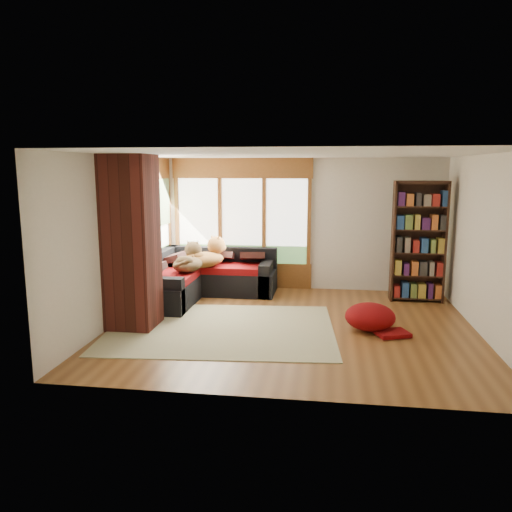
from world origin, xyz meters
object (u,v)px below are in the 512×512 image
(brick_chimney, at_px, (131,243))
(dog_brindle, at_px, (189,260))
(area_rug, at_px, (222,328))
(dog_tan, at_px, (207,255))
(bookshelf, at_px, (418,242))
(pouf, at_px, (370,316))
(sectional_sofa, at_px, (197,279))

(brick_chimney, bearing_deg, dog_brindle, 73.96)
(area_rug, relative_size, dog_tan, 3.35)
(brick_chimney, distance_m, bookshelf, 5.03)
(dog_tan, distance_m, dog_brindle, 0.45)
(brick_chimney, distance_m, pouf, 3.75)
(area_rug, relative_size, pouf, 4.50)
(brick_chimney, distance_m, dog_tan, 2.12)
(brick_chimney, height_order, bookshelf, brick_chimney)
(bookshelf, xyz_separation_m, pouf, (-0.97, -1.84, -0.88))
(area_rug, xyz_separation_m, bookshelf, (3.19, 2.11, 1.09))
(area_rug, bearing_deg, sectional_sofa, 114.41)
(brick_chimney, relative_size, dog_brindle, 3.04)
(bookshelf, distance_m, pouf, 2.26)
(brick_chimney, relative_size, dog_tan, 2.59)
(brick_chimney, xyz_separation_m, area_rug, (1.35, 0.05, -1.29))
(sectional_sofa, xyz_separation_m, area_rug, (0.91, -2.00, -0.30))
(brick_chimney, distance_m, area_rug, 1.87)
(sectional_sofa, distance_m, dog_tan, 0.54)
(dog_tan, height_order, dog_brindle, dog_tan)
(area_rug, relative_size, dog_brindle, 3.93)
(sectional_sofa, distance_m, pouf, 3.57)
(dog_brindle, bearing_deg, brick_chimney, 169.36)
(bookshelf, bearing_deg, area_rug, -146.52)
(sectional_sofa, bearing_deg, dog_tan, -22.84)
(area_rug, bearing_deg, brick_chimney, -177.83)
(brick_chimney, distance_m, sectional_sofa, 2.32)
(dog_tan, bearing_deg, dog_brindle, -170.99)
(brick_chimney, height_order, sectional_sofa, brick_chimney)
(pouf, bearing_deg, dog_tan, 150.71)
(brick_chimney, xyz_separation_m, dog_brindle, (0.45, 1.55, -0.54))
(brick_chimney, xyz_separation_m, sectional_sofa, (0.45, 2.05, -1.00))
(area_rug, bearing_deg, dog_tan, 109.69)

